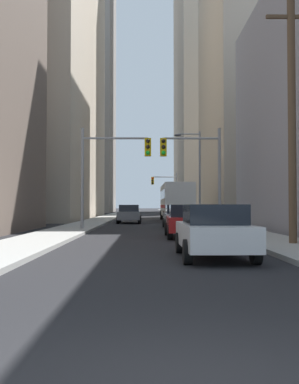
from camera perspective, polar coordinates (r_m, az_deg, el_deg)
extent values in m
cube|color=#9E9E99|center=(53.35, -5.21, -3.21)|extent=(2.55, 160.00, 0.15)
cube|color=#9E9E99|center=(53.41, 4.85, -3.21)|extent=(2.55, 160.00, 0.15)
cube|color=silver|center=(41.68, 3.41, -1.07)|extent=(2.55, 11.51, 2.90)
cube|color=black|center=(41.63, 1.67, -0.35)|extent=(0.07, 10.58, 0.80)
cube|color=red|center=(41.62, 1.67, -1.87)|extent=(0.06, 10.58, 0.28)
cylinder|color=black|center=(45.65, 1.59, -2.95)|extent=(0.32, 1.00, 1.00)
cylinder|color=black|center=(45.80, 4.53, -2.94)|extent=(0.32, 1.00, 1.00)
cylinder|color=black|center=(38.41, 1.99, -3.18)|extent=(0.32, 1.00, 1.00)
cylinder|color=black|center=(38.59, 5.48, -3.17)|extent=(0.32, 1.00, 1.00)
cube|color=white|center=(12.71, 8.24, -5.54)|extent=(1.85, 4.22, 0.65)
cube|color=black|center=(12.53, 8.34, -2.85)|extent=(1.61, 1.92, 0.55)
cylinder|color=black|center=(13.97, 3.87, -6.54)|extent=(0.22, 0.64, 0.64)
cylinder|color=black|center=(14.20, 10.89, -6.43)|extent=(0.22, 0.64, 0.64)
cylinder|color=black|center=(11.30, 4.93, -7.69)|extent=(0.22, 0.64, 0.64)
cylinder|color=black|center=(11.59, 13.54, -7.50)|extent=(0.22, 0.64, 0.64)
cube|color=maroon|center=(20.60, 4.84, -4.07)|extent=(1.89, 4.24, 0.65)
cube|color=black|center=(20.44, 4.88, -2.40)|extent=(1.63, 1.93, 0.55)
cylinder|color=black|center=(21.90, 2.26, -4.78)|extent=(0.22, 0.64, 0.64)
cylinder|color=black|center=(22.05, 6.76, -4.75)|extent=(0.22, 0.64, 0.64)
cylinder|color=black|center=(19.22, 2.64, -5.21)|extent=(0.22, 0.64, 0.64)
cylinder|color=black|center=(19.39, 7.77, -5.17)|extent=(0.22, 0.64, 0.64)
cube|color=#B7BABF|center=(28.51, 3.76, -3.41)|extent=(1.81, 4.20, 0.65)
cube|color=black|center=(28.35, 3.78, -2.20)|extent=(1.59, 1.90, 0.55)
cylinder|color=black|center=(29.82, 1.91, -3.96)|extent=(0.22, 0.64, 0.64)
cylinder|color=black|center=(29.94, 5.22, -3.94)|extent=(0.22, 0.64, 0.64)
cylinder|color=black|center=(27.13, 2.15, -4.18)|extent=(0.22, 0.64, 0.64)
cylinder|color=black|center=(27.27, 5.79, -4.16)|extent=(0.22, 0.64, 0.64)
cube|color=slate|center=(36.61, -2.62, -3.03)|extent=(1.82, 4.21, 0.65)
cube|color=black|center=(36.45, -2.62, -2.09)|extent=(1.59, 1.91, 0.55)
cylinder|color=black|center=(38.00, -3.85, -3.47)|extent=(0.22, 0.64, 0.64)
cylinder|color=black|center=(37.94, -1.24, -3.47)|extent=(0.22, 0.64, 0.64)
cylinder|color=black|center=(35.32, -4.10, -3.60)|extent=(0.22, 0.64, 0.64)
cylinder|color=black|center=(35.25, -1.29, -3.61)|extent=(0.22, 0.64, 0.64)
cylinder|color=gray|center=(26.02, -8.65, 1.63)|extent=(0.18, 0.18, 6.00)
cylinder|color=gray|center=(26.07, -4.44, 6.91)|extent=(3.82, 0.12, 0.12)
cube|color=gold|center=(25.94, -0.21, 5.78)|extent=(0.38, 0.30, 1.05)
sphere|color=black|center=(25.82, -0.21, 6.58)|extent=(0.24, 0.24, 0.24)
sphere|color=black|center=(25.77, -0.21, 5.83)|extent=(0.24, 0.24, 0.24)
sphere|color=#19D833|center=(25.73, -0.21, 5.08)|extent=(0.24, 0.24, 0.24)
cylinder|color=gray|center=(26.12, 9.00, 1.62)|extent=(0.18, 0.18, 6.00)
cylinder|color=gray|center=(26.15, 5.41, 6.89)|extent=(3.27, 0.12, 0.12)
cube|color=gold|center=(25.96, 1.79, 5.78)|extent=(0.38, 0.30, 1.05)
sphere|color=black|center=(25.84, 1.81, 6.57)|extent=(0.24, 0.24, 0.24)
sphere|color=black|center=(25.79, 1.81, 5.83)|extent=(0.24, 0.24, 0.24)
sphere|color=#19D833|center=(25.75, 1.81, 5.08)|extent=(0.24, 0.24, 0.24)
cylinder|color=gray|center=(61.49, 3.51, -0.29)|extent=(0.18, 0.18, 6.00)
cylinder|color=gray|center=(61.50, 1.95, 1.95)|extent=(3.33, 0.12, 0.12)
cube|color=gold|center=(61.42, 0.40, 1.46)|extent=(0.38, 0.30, 1.05)
sphere|color=red|center=(61.27, 0.40, 1.79)|extent=(0.24, 0.24, 0.24)
sphere|color=black|center=(61.25, 0.40, 1.47)|extent=(0.24, 0.24, 0.24)
sphere|color=black|center=(61.23, 0.40, 1.15)|extent=(0.24, 0.24, 0.24)
cylinder|color=brown|center=(16.89, 17.85, 9.81)|extent=(0.28, 0.28, 9.69)
cube|color=brown|center=(17.89, 17.75, 20.69)|extent=(1.80, 0.12, 0.12)
cylinder|color=gray|center=(36.24, 6.49, 1.88)|extent=(0.16, 0.16, 7.50)
cylinder|color=gray|center=(36.53, 5.06, 7.45)|extent=(1.80, 0.10, 0.10)
ellipsoid|color=#4C4C51|center=(36.44, 3.64, 7.31)|extent=(0.56, 0.32, 0.20)
cube|color=gray|center=(99.91, -10.49, 15.56)|extent=(19.45, 18.99, 62.16)
cube|color=#B7A893|center=(99.87, 8.18, 18.29)|extent=(14.95, 28.28, 71.20)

